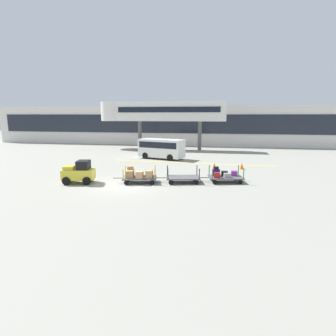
% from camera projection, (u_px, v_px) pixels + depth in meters
% --- Properties ---
extents(ground_plane, '(120.00, 120.00, 0.00)m').
position_uv_depth(ground_plane, '(124.00, 185.00, 18.57)').
color(ground_plane, gray).
extents(apron_lead_line, '(16.01, 0.96, 0.01)m').
position_uv_depth(apron_lead_line, '(191.00, 163.00, 27.21)').
color(apron_lead_line, yellow).
rests_on(apron_lead_line, ground_plane).
extents(terminal_building, '(62.13, 2.51, 6.03)m').
position_uv_depth(terminal_building, '(180.00, 126.00, 43.06)').
color(terminal_building, silver).
rests_on(terminal_building, ground_plane).
extents(jet_bridge, '(17.13, 3.00, 6.43)m').
position_uv_depth(jet_bridge, '(157.00, 112.00, 37.32)').
color(jet_bridge, silver).
rests_on(jet_bridge, ground_plane).
extents(baggage_tug, '(2.29, 1.61, 1.58)m').
position_uv_depth(baggage_tug, '(79.00, 172.00, 19.00)').
color(baggage_tug, gold).
rests_on(baggage_tug, ground_plane).
extents(baggage_cart_lead, '(3.09, 1.86, 1.12)m').
position_uv_depth(baggage_cart_lead, '(139.00, 175.00, 19.17)').
color(baggage_cart_lead, '#4C4C4F').
rests_on(baggage_cart_lead, ground_plane).
extents(baggage_cart_middle, '(3.09, 1.86, 1.10)m').
position_uv_depth(baggage_cart_middle, '(183.00, 178.00, 19.27)').
color(baggage_cart_middle, '#4C4C4F').
rests_on(baggage_cart_middle, ground_plane).
extents(baggage_cart_tail, '(3.09, 1.86, 1.10)m').
position_uv_depth(baggage_cart_tail, '(224.00, 175.00, 19.38)').
color(baggage_cart_tail, '#4C4C4F').
rests_on(baggage_cart_tail, ground_plane).
extents(shuttle_van, '(5.14, 3.17, 2.10)m').
position_uv_depth(shuttle_van, '(161.00, 147.00, 29.67)').
color(shuttle_van, white).
rests_on(shuttle_van, ground_plane).
extents(safety_cone_near, '(0.36, 0.36, 0.55)m').
position_uv_depth(safety_cone_near, '(242.00, 166.00, 24.08)').
color(safety_cone_near, '#EA590F').
rests_on(safety_cone_near, ground_plane).
extents(safety_cone_far, '(0.36, 0.36, 0.55)m').
position_uv_depth(safety_cone_far, '(214.00, 166.00, 24.10)').
color(safety_cone_far, '#EA590F').
rests_on(safety_cone_far, ground_plane).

